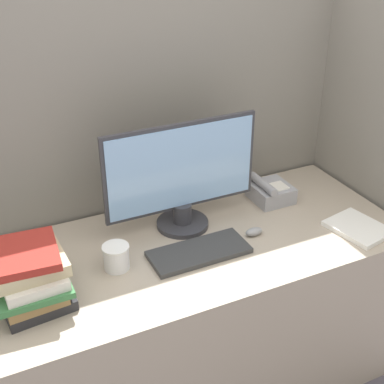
% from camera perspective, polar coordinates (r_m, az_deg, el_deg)
% --- Properties ---
extents(cubicle_panel_rear, '(2.06, 0.04, 1.77)m').
position_cam_1_polar(cubicle_panel_rear, '(2.31, -3.99, 2.78)').
color(cubicle_panel_rear, gray).
rests_on(cubicle_panel_rear, ground_plane).
extents(cubicle_panel_right, '(0.04, 0.78, 1.77)m').
position_cam_1_polar(cubicle_panel_right, '(2.47, 18.47, 3.08)').
color(cubicle_panel_right, gray).
rests_on(cubicle_panel_right, ground_plane).
extents(desk, '(1.66, 0.72, 0.74)m').
position_cam_1_polar(desk, '(2.30, 0.31, -13.01)').
color(desk, tan).
rests_on(desk, ground_plane).
extents(monitor, '(0.63, 0.21, 0.44)m').
position_cam_1_polar(monitor, '(2.07, -1.10, 1.48)').
color(monitor, '#333338').
rests_on(monitor, desk).
extents(keyboard, '(0.37, 0.16, 0.02)m').
position_cam_1_polar(keyboard, '(2.00, 0.75, -6.42)').
color(keyboard, '#333333').
rests_on(keyboard, desk).
extents(mouse, '(0.07, 0.04, 0.03)m').
position_cam_1_polar(mouse, '(2.12, 6.63, -4.23)').
color(mouse, gray).
rests_on(mouse, desk).
extents(coffee_cup, '(0.10, 0.10, 0.09)m').
position_cam_1_polar(coffee_cup, '(1.93, -8.08, -6.89)').
color(coffee_cup, white).
rests_on(coffee_cup, desk).
extents(book_stack, '(0.25, 0.30, 0.20)m').
position_cam_1_polar(book_stack, '(1.83, -17.07, -8.42)').
color(book_stack, '#262628').
rests_on(book_stack, desk).
extents(desk_telephone, '(0.16, 0.18, 0.11)m').
position_cam_1_polar(desk_telephone, '(2.35, 8.33, 0.04)').
color(desk_telephone, '#99999E').
rests_on(desk_telephone, desk).
extents(paper_pile, '(0.22, 0.26, 0.02)m').
position_cam_1_polar(paper_pile, '(2.24, 17.30, -3.67)').
color(paper_pile, white).
rests_on(paper_pile, desk).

